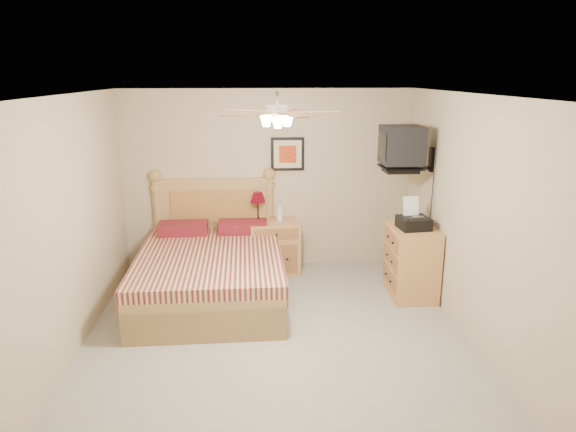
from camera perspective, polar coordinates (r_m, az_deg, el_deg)
name	(u,v)px	position (r m, az deg, el deg)	size (l,w,h in m)	color
floor	(277,342)	(5.49, -1.20, -13.80)	(4.50, 4.50, 0.00)	gray
ceiling	(276,95)	(4.78, -1.37, 13.28)	(4.00, 4.50, 0.04)	white
wall_back	(268,180)	(7.18, -2.22, 3.97)	(4.00, 0.04, 2.50)	tan
wall_front	(298,344)	(2.92, 1.09, -14.03)	(4.00, 0.04, 2.50)	tan
wall_left	(66,231)	(5.29, -23.47, -1.56)	(0.04, 4.50, 2.50)	tan
wall_right	(476,223)	(5.47, 20.15, -0.69)	(0.04, 4.50, 2.50)	tan
bed	(209,244)	(6.24, -8.74, -3.05)	(1.69, 2.22, 1.44)	#A68048
nightstand	(274,246)	(7.17, -1.59, -3.36)	(0.67, 0.51, 0.73)	#B1793F
table_lamp	(258,206)	(7.07, -3.35, 1.11)	(0.21, 0.21, 0.40)	#5F0514
lotion_bottle	(280,212)	(7.03, -0.91, 0.49)	(0.10, 0.10, 0.27)	silver
framed_picture	(288,154)	(7.10, -0.05, 6.90)	(0.46, 0.04, 0.46)	black
dresser	(412,261)	(6.57, 13.57, -4.91)	(0.52, 0.75, 0.88)	#A66E42
fax_machine	(414,214)	(6.32, 13.85, 0.24)	(0.35, 0.37, 0.37)	black
magazine_lower	(408,221)	(6.65, 13.22, -0.49)	(0.20, 0.27, 0.03)	beige
magazine_upper	(409,219)	(6.66, 13.35, -0.28)	(0.21, 0.28, 0.02)	gray
wall_tv	(414,148)	(6.49, 13.80, 7.33)	(0.56, 0.46, 0.58)	black
ceiling_fan	(277,112)	(4.59, -1.23, 11.44)	(1.14, 1.14, 0.28)	white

